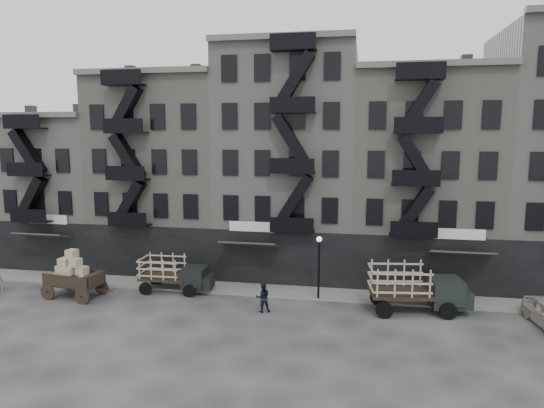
% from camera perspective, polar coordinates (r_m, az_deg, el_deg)
% --- Properties ---
extents(ground, '(140.00, 140.00, 0.00)m').
position_cam_1_polar(ground, '(30.49, -0.74, -12.52)').
color(ground, '#38383A').
rests_on(ground, ground).
extents(sidewalk, '(55.00, 2.50, 0.15)m').
position_cam_1_polar(sidewalk, '(33.94, 0.51, -10.18)').
color(sidewalk, slate).
rests_on(sidewalk, ground).
extents(building_west, '(10.00, 11.35, 13.20)m').
position_cam_1_polar(building_west, '(45.86, -23.46, 1.61)').
color(building_west, gray).
rests_on(building_west, ground).
extents(building_midwest, '(10.00, 11.35, 16.20)m').
position_cam_1_polar(building_midwest, '(40.98, -11.88, 3.50)').
color(building_midwest, gray).
rests_on(building_midwest, ground).
extents(building_center, '(10.00, 11.35, 18.20)m').
position_cam_1_polar(building_center, '(38.23, 2.12, 4.83)').
color(building_center, gray).
rests_on(building_center, ground).
extents(building_mideast, '(10.00, 11.35, 16.20)m').
position_cam_1_polar(building_mideast, '(38.15, 17.16, 2.95)').
color(building_mideast, gray).
rests_on(building_mideast, ground).
extents(lamp_post, '(0.36, 0.36, 4.28)m').
position_cam_1_polar(lamp_post, '(31.69, 5.54, -6.46)').
color(lamp_post, black).
rests_on(lamp_post, ground).
extents(wagon, '(4.04, 2.53, 3.21)m').
position_cam_1_polar(wagon, '(34.99, -22.45, -7.25)').
color(wagon, black).
rests_on(wagon, ground).
extents(stake_truck_west, '(5.02, 2.19, 2.49)m').
position_cam_1_polar(stake_truck_west, '(34.28, -11.44, -7.80)').
color(stake_truck_west, black).
rests_on(stake_truck_west, ground).
extents(stake_truck_east, '(6.19, 3.11, 2.99)m').
position_cam_1_polar(stake_truck_east, '(31.12, 16.60, -9.12)').
color(stake_truck_east, black).
rests_on(stake_truck_east, ground).
extents(pedestrian_mid, '(1.08, 0.97, 1.83)m').
position_cam_1_polar(pedestrian_mid, '(30.15, -1.08, -10.92)').
color(pedestrian_mid, black).
rests_on(pedestrian_mid, ground).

